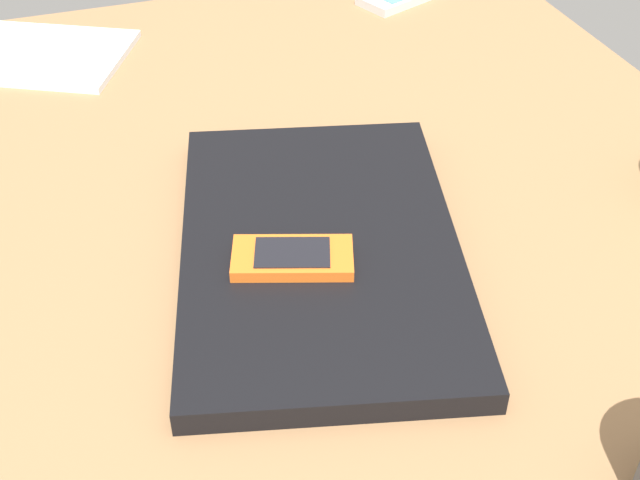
% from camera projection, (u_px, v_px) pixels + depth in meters
% --- Properties ---
extents(desk_surface, '(1.20, 0.80, 0.03)m').
position_uv_depth(desk_surface, '(391.00, 273.00, 0.73)').
color(desk_surface, olive).
rests_on(desk_surface, ground).
extents(laptop_closed, '(0.40, 0.31, 0.02)m').
position_uv_depth(laptop_closed, '(320.00, 249.00, 0.72)').
color(laptop_closed, black).
rests_on(laptop_closed, desk_surface).
extents(cell_phone_on_laptop, '(0.08, 0.11, 0.01)m').
position_uv_depth(cell_phone_on_laptop, '(293.00, 259.00, 0.68)').
color(cell_phone_on_laptop, orange).
rests_on(cell_phone_on_laptop, laptop_closed).
extents(notepad, '(0.22, 0.24, 0.01)m').
position_uv_depth(notepad, '(43.00, 55.00, 1.01)').
color(notepad, white).
rests_on(notepad, desk_surface).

